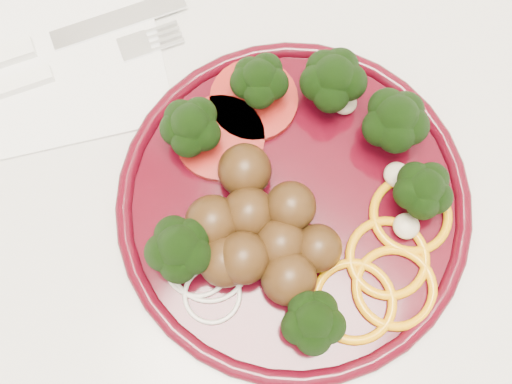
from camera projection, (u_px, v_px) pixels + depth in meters
The scene contains 5 objects.
counter at pixel (386, 337), 0.95m from camera, with size 2.40×0.60×0.90m.
plate at pixel (292, 198), 0.52m from camera, with size 0.29×0.29×0.07m.
napkin at pixel (60, 53), 0.57m from camera, with size 0.18×0.18×0.00m, color white.
knife at pixel (26, 49), 0.57m from camera, with size 0.16×0.20×0.01m.
fork at pixel (31, 79), 0.56m from camera, with size 0.14×0.17×0.01m.
Camera 1 is at (-0.14, 1.55, 1.42)m, focal length 45.00 mm.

